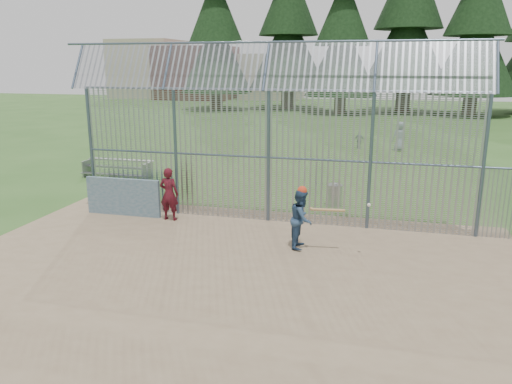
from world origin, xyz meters
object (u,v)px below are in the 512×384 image
(batter, at_px, (301,219))
(bleacher, at_px, (118,168))
(dugout_wall, at_px, (123,197))
(onlooker, at_px, (169,194))
(trash_can, at_px, (334,195))

(batter, distance_m, bleacher, 11.05)
(dugout_wall, xyz_separation_m, batter, (5.97, -1.46, 0.18))
(batter, distance_m, onlooker, 4.55)
(batter, bearing_deg, bleacher, 55.39)
(onlooker, bearing_deg, batter, 163.22)
(onlooker, height_order, bleacher, onlooker)
(dugout_wall, xyz_separation_m, trash_can, (6.42, 2.82, -0.24))
(onlooker, relative_size, trash_can, 2.01)
(dugout_wall, xyz_separation_m, onlooker, (1.63, -0.09, 0.22))
(bleacher, bearing_deg, dugout_wall, -58.68)
(onlooker, distance_m, bleacher, 6.88)
(batter, bearing_deg, onlooker, 73.48)
(onlooker, height_order, trash_can, onlooker)
(onlooker, bearing_deg, bleacher, -46.76)
(trash_can, bearing_deg, bleacher, 167.22)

